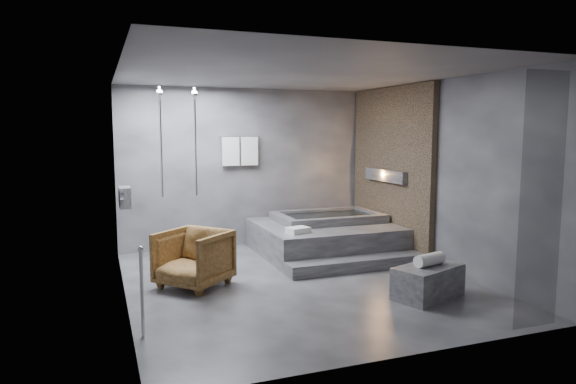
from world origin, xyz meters
name	(u,v)px	position (x,y,z in m)	size (l,w,h in m)	color
room	(319,154)	(0.40, 0.24, 1.73)	(5.00, 5.04, 2.82)	#2F2F31
tub_deck	(324,238)	(1.05, 1.45, 0.25)	(2.20, 2.00, 0.50)	#343437
tub_step	(357,264)	(1.05, 0.27, 0.09)	(2.20, 0.36, 0.18)	#343437
concrete_bench	(428,282)	(1.27, -1.16, 0.20)	(0.89, 0.49, 0.40)	#37373A
driftwood_chair	(194,258)	(-1.37, 0.32, 0.38)	(0.81, 0.83, 0.76)	#422910
rolled_towel	(430,260)	(1.29, -1.15, 0.48)	(0.15, 0.15, 0.43)	white
deck_towel	(298,230)	(0.33, 0.86, 0.54)	(0.33, 0.24, 0.09)	silver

